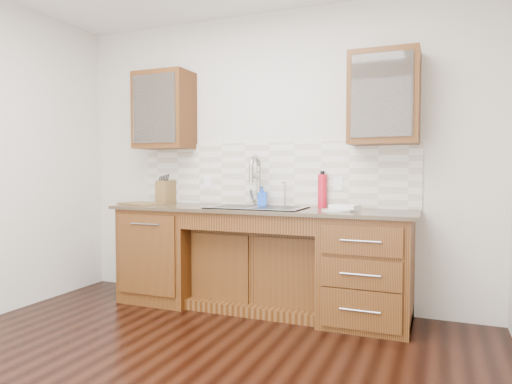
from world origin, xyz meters
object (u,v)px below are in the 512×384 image
at_px(soap_bottle, 262,196).
at_px(plate, 337,210).
at_px(cutting_board, 140,204).
at_px(knife_block, 166,192).
at_px(water_bottle, 322,191).

height_order(soap_bottle, plate, soap_bottle).
distance_m(plate, cutting_board, 1.90).
distance_m(soap_bottle, knife_block, 1.04).
xyz_separation_m(knife_block, cutting_board, (-0.11, -0.28, -0.10)).
bearing_deg(cutting_board, plate, 0.84).
relative_size(plate, cutting_board, 0.65).
relative_size(water_bottle, cutting_board, 0.77).
xyz_separation_m(water_bottle, knife_block, (-1.59, -0.05, -0.03)).
bearing_deg(knife_block, water_bottle, 2.78).
bearing_deg(cutting_board, water_bottle, 11.01).
relative_size(soap_bottle, plate, 0.73).
height_order(water_bottle, cutting_board, water_bottle).
relative_size(soap_bottle, water_bottle, 0.62).
height_order(water_bottle, knife_block, water_bottle).
bearing_deg(knife_block, plate, -7.05).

